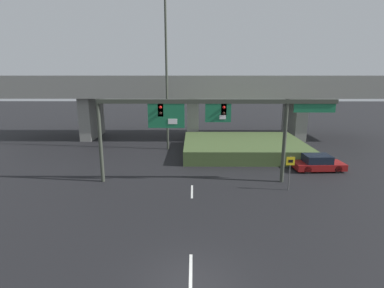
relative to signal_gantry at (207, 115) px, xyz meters
The scene contains 8 objects.
ground_plane 12.73m from the signal_gantry, 95.42° to the right, with size 160.00×160.00×0.00m, color black.
lane_markings 5.82m from the signal_gantry, 114.56° to the left, with size 0.14×46.43×0.01m.
signal_gantry is the anchor object (origin of this frame).
speed_limit_sign 7.04m from the signal_gantry, 16.16° to the right, with size 0.60×0.11×2.53m.
highway_light_pole_near 11.71m from the signal_gantry, 110.56° to the left, with size 0.70×0.36×17.96m.
overpass_bridge 16.72m from the signal_gantry, 93.76° to the left, with size 46.49×7.41×7.94m.
grass_embankment 10.57m from the signal_gantry, 64.03° to the left, with size 12.24×9.54×1.34m.
parked_sedan_near_right 11.15m from the signal_gantry, 16.27° to the left, with size 4.29×2.01×1.37m.
Camera 1 is at (0.12, -10.37, 8.21)m, focal length 28.00 mm.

